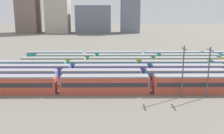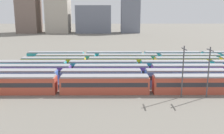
{
  "view_description": "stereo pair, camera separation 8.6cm",
  "coord_description": "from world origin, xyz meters",
  "views": [
    {
      "loc": [
        12.32,
        -49.35,
        16.27
      ],
      "look_at": [
        12.89,
        15.6,
        2.04
      ],
      "focal_mm": 40.34,
      "sensor_mm": 36.0,
      "label": 1
    },
    {
      "loc": [
        12.41,
        -49.35,
        16.27
      ],
      "look_at": [
        12.89,
        15.6,
        2.04
      ],
      "focal_mm": 40.34,
      "sensor_mm": 36.0,
      "label": 2
    }
  ],
  "objects": [
    {
      "name": "ground_plane",
      "position": [
        0.0,
        15.6,
        0.0
      ],
      "size": [
        600.0,
        600.0,
        0.0
      ],
      "primitive_type": "plane",
      "color": "slate"
    },
    {
      "name": "train_track_0",
      "position": [
        20.74,
        0.0,
        1.9
      ],
      "size": [
        74.7,
        3.06,
        3.75
      ],
      "color": "#BC4C38",
      "rests_on": "ground_plane"
    },
    {
      "name": "train_track_1",
      "position": [
        10.39,
        5.2,
        1.9
      ],
      "size": [
        55.8,
        3.06,
        3.75
      ],
      "color": "#4C70BC",
      "rests_on": "ground_plane"
    },
    {
      "name": "train_track_2",
      "position": [
        31.55,
        10.4,
        1.9
      ],
      "size": [
        93.6,
        3.06,
        3.75
      ],
      "color": "#6B429E",
      "rests_on": "ground_plane"
    },
    {
      "name": "train_track_3",
      "position": [
        38.95,
        15.6,
        1.9
      ],
      "size": [
        112.5,
        3.06,
        3.75
      ],
      "color": "teal",
      "rests_on": "ground_plane"
    },
    {
      "name": "train_track_4",
      "position": [
        34.18,
        20.8,
        1.9
      ],
      "size": [
        93.6,
        3.06,
        3.75
      ],
      "color": "yellow",
      "rests_on": "ground_plane"
    },
    {
      "name": "train_track_5",
      "position": [
        46.18,
        26.0,
        1.9
      ],
      "size": [
        112.5,
        3.06,
        3.75
      ],
      "color": "teal",
      "rests_on": "ground_plane"
    },
    {
      "name": "train_track_6",
      "position": [
        32.6,
        31.2,
        1.9
      ],
      "size": [
        93.6,
        3.06,
        3.75
      ],
      "color": "teal",
      "rests_on": "ground_plane"
    },
    {
      "name": "catenary_pole_0",
      "position": [
        31.19,
        -2.82,
        5.5
      ],
      "size": [
        0.24,
        3.2,
        9.91
      ],
      "color": "#4C4C51",
      "rests_on": "ground_plane"
    },
    {
      "name": "catenary_pole_2",
      "position": [
        26.28,
        -2.76,
        5.6
      ],
      "size": [
        0.24,
        3.2,
        10.11
      ],
      "color": "#4C4C51",
      "rests_on": "ground_plane"
    },
    {
      "name": "distant_building_0",
      "position": [
        -51.92,
        154.44,
        22.39
      ],
      "size": [
        16.15,
        18.48,
        44.79
      ],
      "primitive_type": "cube",
      "color": "#7A665B",
      "rests_on": "ground_plane"
    },
    {
      "name": "distant_building_1",
      "position": [
        -28.57,
        154.44,
        22.8
      ],
      "size": [
        17.67,
        19.29,
        45.61
      ],
      "primitive_type": "cube",
      "color": "#B2A899",
      "rests_on": "ground_plane"
    },
    {
      "name": "distant_building_2",
      "position": [
        -0.52,
        154.44,
        10.65
      ],
      "size": [
        27.28,
        18.98,
        21.29
      ],
      "primitive_type": "cube",
      "color": "slate",
      "rests_on": "ground_plane"
    },
    {
      "name": "distant_building_3",
      "position": [
        28.43,
        154.44,
        19.07
      ],
      "size": [
        14.55,
        14.93,
        38.14
      ],
      "primitive_type": "cube",
      "color": "slate",
      "rests_on": "ground_plane"
    }
  ]
}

